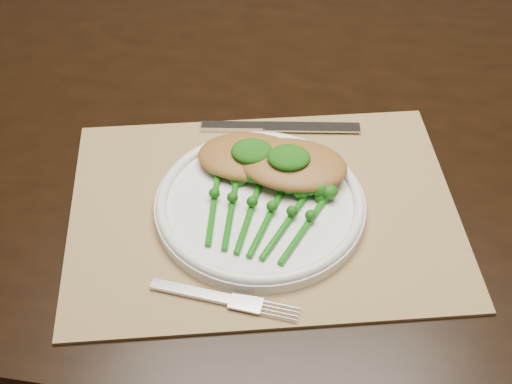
{
  "coord_description": "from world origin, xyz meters",
  "views": [
    {
      "loc": [
        -0.14,
        -0.87,
        1.42
      ],
      "look_at": [
        -0.17,
        -0.24,
        0.78
      ],
      "focal_mm": 50.0,
      "sensor_mm": 36.0,
      "label": 1
    }
  ],
  "objects_px": {
    "dining_table": "(287,286)",
    "broccolini_bundle": "(258,219)",
    "dinner_plate": "(260,204)",
    "chicken_fillet_left": "(248,156)",
    "placemat": "(264,210)"
  },
  "relations": [
    {
      "from": "dinner_plate",
      "to": "broccolini_bundle",
      "type": "xyz_separation_m",
      "value": [
        -0.0,
        -0.03,
        0.01
      ]
    },
    {
      "from": "dinner_plate",
      "to": "broccolini_bundle",
      "type": "height_order",
      "value": "broccolini_bundle"
    },
    {
      "from": "placemat",
      "to": "chicken_fillet_left",
      "type": "bearing_deg",
      "value": 101.58
    },
    {
      "from": "dining_table",
      "to": "dinner_plate",
      "type": "distance_m",
      "value": 0.43
    },
    {
      "from": "broccolini_bundle",
      "to": "dinner_plate",
      "type": "bearing_deg",
      "value": 102.46
    },
    {
      "from": "dining_table",
      "to": "broccolini_bundle",
      "type": "xyz_separation_m",
      "value": [
        -0.04,
        -0.2,
        0.4
      ]
    },
    {
      "from": "placemat",
      "to": "broccolini_bundle",
      "type": "relative_size",
      "value": 2.64
    },
    {
      "from": "chicken_fillet_left",
      "to": "dinner_plate",
      "type": "bearing_deg",
      "value": -74.36
    },
    {
      "from": "dining_table",
      "to": "broccolini_bundle",
      "type": "relative_size",
      "value": 8.98
    },
    {
      "from": "dinner_plate",
      "to": "broccolini_bundle",
      "type": "bearing_deg",
      "value": -92.49
    },
    {
      "from": "dining_table",
      "to": "broccolini_bundle",
      "type": "height_order",
      "value": "broccolini_bundle"
    },
    {
      "from": "dining_table",
      "to": "dinner_plate",
      "type": "relative_size",
      "value": 6.28
    },
    {
      "from": "dining_table",
      "to": "placemat",
      "type": "bearing_deg",
      "value": -96.77
    },
    {
      "from": "dining_table",
      "to": "chicken_fillet_left",
      "type": "height_order",
      "value": "chicken_fillet_left"
    },
    {
      "from": "chicken_fillet_left",
      "to": "broccolini_bundle",
      "type": "height_order",
      "value": "chicken_fillet_left"
    }
  ]
}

